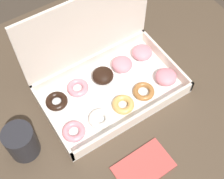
% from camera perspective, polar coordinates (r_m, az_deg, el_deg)
% --- Properties ---
extents(ground_plane, '(8.00, 8.00, 0.00)m').
position_cam_1_polar(ground_plane, '(1.61, -0.04, -13.22)').
color(ground_plane, '#42382D').
extents(dining_table, '(1.08, 0.88, 0.71)m').
position_cam_1_polar(dining_table, '(1.06, -0.07, -2.21)').
color(dining_table, '#4C3D2D').
rests_on(dining_table, ground_plane).
extents(donut_box, '(0.42, 0.26, 0.29)m').
position_cam_1_polar(donut_box, '(0.94, -0.80, 3.16)').
color(donut_box, white).
rests_on(donut_box, dining_table).
extents(coffee_mug, '(0.08, 0.08, 0.10)m').
position_cam_1_polar(coffee_mug, '(0.86, -16.25, -9.14)').
color(coffee_mug, '#232328').
rests_on(coffee_mug, dining_table).
extents(paper_napkin, '(0.16, 0.10, 0.01)m').
position_cam_1_polar(paper_napkin, '(0.86, 5.77, -13.89)').
color(paper_napkin, '#CC4C47').
rests_on(paper_napkin, dining_table).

